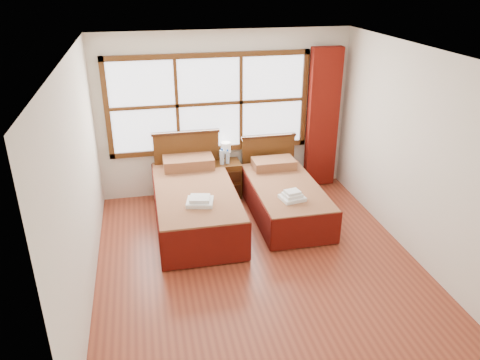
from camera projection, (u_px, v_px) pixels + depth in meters
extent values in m
plane|color=brown|center=(258.00, 263.00, 5.94)|extent=(4.50, 4.50, 0.00)
plane|color=white|center=(262.00, 54.00, 4.87)|extent=(4.50, 4.50, 0.00)
plane|color=silver|center=(225.00, 115.00, 7.41)|extent=(4.00, 0.00, 4.00)
plane|color=silver|center=(80.00, 184.00, 5.02)|extent=(0.00, 4.50, 4.50)
plane|color=silver|center=(416.00, 156.00, 5.78)|extent=(0.00, 4.50, 4.50)
cube|color=white|center=(209.00, 104.00, 7.25)|extent=(3.00, 0.02, 1.40)
cube|color=#4F2C11|center=(211.00, 149.00, 7.54)|extent=(3.16, 0.06, 0.08)
cube|color=#4F2C11|center=(208.00, 55.00, 6.93)|extent=(3.16, 0.06, 0.08)
cube|color=#4F2C11|center=(107.00, 110.00, 6.94)|extent=(0.08, 0.06, 1.56)
cube|color=#4F2C11|center=(304.00, 99.00, 7.53)|extent=(0.08, 0.06, 1.56)
cube|color=#4F2C11|center=(177.00, 106.00, 7.14)|extent=(0.05, 0.05, 1.40)
cube|color=#4F2C11|center=(241.00, 102.00, 7.33)|extent=(0.05, 0.05, 1.40)
cube|color=#4F2C11|center=(209.00, 104.00, 7.23)|extent=(3.00, 0.05, 0.05)
cube|color=maroon|center=(323.00, 119.00, 7.64)|extent=(0.50, 0.16, 2.30)
cube|color=#381A0B|center=(196.00, 215.00, 6.76)|extent=(0.98, 1.97, 0.32)
cube|color=#5D190D|center=(195.00, 197.00, 6.64)|extent=(1.10, 2.18, 0.27)
cube|color=#560F09|center=(157.00, 211.00, 6.60)|extent=(0.03, 2.18, 0.55)
cube|color=#560F09|center=(233.00, 203.00, 6.81)|extent=(0.03, 2.18, 0.55)
cube|color=#560F09|center=(207.00, 247.00, 5.74)|extent=(1.10, 0.03, 0.55)
cube|color=#5D190D|center=(188.00, 162.00, 7.25)|extent=(0.77, 0.45, 0.17)
cube|color=#4F2C11|center=(187.00, 165.00, 7.50)|extent=(1.03, 0.06, 1.07)
cube|color=#381A0B|center=(186.00, 133.00, 7.28)|extent=(1.07, 0.08, 0.04)
cube|color=#381A0B|center=(285.00, 207.00, 7.02)|extent=(0.84, 1.69, 0.28)
cube|color=#5D190D|center=(286.00, 192.00, 6.92)|extent=(0.95, 1.87, 0.23)
cube|color=#560F09|center=(254.00, 204.00, 6.88)|extent=(0.03, 1.87, 0.47)
cube|color=#560F09|center=(315.00, 198.00, 7.06)|extent=(0.03, 1.87, 0.47)
cube|color=#560F09|center=(306.00, 232.00, 6.14)|extent=(0.95, 0.03, 0.47)
cube|color=#5D190D|center=(274.00, 163.00, 7.45)|extent=(0.66, 0.39, 0.15)
cube|color=#4F2C11|center=(268.00, 163.00, 7.79)|extent=(0.88, 0.06, 0.92)
cube|color=#381A0B|center=(269.00, 136.00, 7.60)|extent=(0.92, 0.08, 0.04)
cube|color=#4F2C11|center=(226.00, 179.00, 7.59)|extent=(0.44, 0.39, 0.59)
cube|color=#381A0B|center=(229.00, 191.00, 7.46)|extent=(0.39, 0.02, 0.18)
cube|color=#381A0B|center=(229.00, 177.00, 7.36)|extent=(0.39, 0.02, 0.18)
sphere|color=#B38B3C|center=(229.00, 191.00, 7.44)|extent=(0.03, 0.03, 0.03)
sphere|color=#B38B3C|center=(229.00, 178.00, 7.34)|extent=(0.03, 0.03, 0.03)
cube|color=white|center=(200.00, 202.00, 6.14)|extent=(0.40, 0.37, 0.05)
cube|color=white|center=(200.00, 199.00, 6.11)|extent=(0.30, 0.28, 0.05)
cube|color=white|center=(292.00, 198.00, 6.44)|extent=(0.36, 0.33, 0.05)
cube|color=white|center=(292.00, 195.00, 6.42)|extent=(0.27, 0.24, 0.04)
cube|color=white|center=(292.00, 192.00, 6.40)|extent=(0.22, 0.20, 0.04)
cylinder|color=#BB913C|center=(226.00, 160.00, 7.52)|extent=(0.10, 0.10, 0.02)
cylinder|color=#BB913C|center=(226.00, 156.00, 7.49)|extent=(0.02, 0.02, 0.13)
cylinder|color=white|center=(226.00, 147.00, 7.43)|extent=(0.16, 0.16, 0.16)
cylinder|color=#ADC5DF|center=(222.00, 157.00, 7.34)|extent=(0.07, 0.07, 0.23)
cylinder|color=blue|center=(222.00, 149.00, 7.29)|extent=(0.03, 0.03, 0.03)
cylinder|color=#ADC5DF|center=(228.00, 157.00, 7.39)|extent=(0.06, 0.06, 0.20)
cylinder|color=blue|center=(227.00, 150.00, 7.34)|extent=(0.03, 0.03, 0.03)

